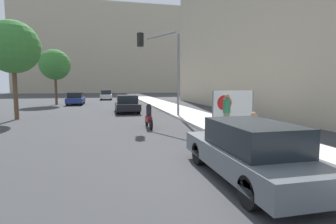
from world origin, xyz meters
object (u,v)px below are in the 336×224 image
Objects in this scene: protest_banner at (233,108)px; car_on_road_nearest at (127,104)px; seated_protester at (254,128)px; street_tree_midblock at (55,65)px; jogger_on_sidewalk at (227,112)px; car_on_road_distant at (106,95)px; traffic_light_pole at (165,60)px; parked_car_curbside at (250,151)px; car_on_road_midblock at (76,98)px; street_tree_near_curb at (13,47)px; motorcycle_on_road at (149,117)px.

protest_banner is 0.51× the size of car_on_road_nearest.
street_tree_midblock is (-10.89, 24.56, 3.81)m from seated_protester.
jogger_on_sidewalk reaches higher than seated_protester.
jogger_on_sidewalk is at bearing -79.59° from car_on_road_distant.
seated_protester is 0.21× the size of traffic_light_pole.
traffic_light_pole reaches higher than seated_protester.
parked_car_curbside is 1.06× the size of car_on_road_midblock.
car_on_road_midblock is 13.84m from street_tree_near_curb.
traffic_light_pole is at bearing 87.62° from parked_car_curbside.
traffic_light_pole is 0.89× the size of street_tree_midblock.
jogger_on_sidewalk is 6.13m from parked_car_curbside.
motorcycle_on_road is 10.56m from street_tree_near_curb.
car_on_road_distant is (-4.05, 24.86, -3.26)m from traffic_light_pole.
traffic_light_pole is at bearing -80.74° from car_on_road_distant.
car_on_road_midblock is 2.04× the size of motorcycle_on_road.
street_tree_near_curb reaches higher than jogger_on_sidewalk.
street_tree_near_curb is (-9.77, 1.80, 0.76)m from traffic_light_pole.
street_tree_near_curb is at bearing 150.47° from protest_banner.
seated_protester is at bearing -45.13° from street_tree_near_curb.
seated_protester is 0.70× the size of jogger_on_sidewalk.
street_tree_near_curb reaches higher than traffic_light_pole.
street_tree_near_curb is 13.53m from street_tree_midblock.
parked_car_curbside is at bearing -113.59° from protest_banner.
car_on_road_nearest is 11.40m from car_on_road_midblock.
traffic_light_pole reaches higher than jogger_on_sidewalk.
car_on_road_nearest is 1.03× the size of car_on_road_midblock.
car_on_road_distant is 28.48m from motorcycle_on_road.
car_on_road_distant is 11.72m from street_tree_midblock.
motorcycle_on_road is (0.57, -8.22, -0.16)m from car_on_road_nearest.
seated_protester is at bearing -76.11° from car_on_road_nearest.
street_tree_near_curb reaches higher than seated_protester.
jogger_on_sidewalk is at bearing -62.17° from street_tree_midblock.
street_tree_near_curb reaches higher than motorcycle_on_road.
traffic_light_pole is 12.30m from parked_car_curbside.
protest_banner is 0.36× the size of street_tree_midblock.
seated_protester is 14.35m from car_on_road_nearest.
jogger_on_sidewalk reaches higher than car_on_road_nearest.
street_tree_near_curb is (-9.28, 13.64, 4.03)m from parked_car_curbside.
parked_car_curbside is 0.72× the size of street_tree_midblock.
car_on_road_distant reaches higher than car_on_road_nearest.
street_tree_midblock is at bearing 120.66° from protest_banner.
car_on_road_midblock is (-8.68, 24.06, -0.08)m from seated_protester.
parked_car_curbside is 36.87m from car_on_road_distant.
street_tree_midblock reaches higher than car_on_road_distant.
street_tree_midblock reaches higher than jogger_on_sidewalk.
seated_protester is at bearing 56.99° from parked_car_curbside.
street_tree_near_curb is (-5.72, -23.06, 4.01)m from car_on_road_distant.
car_on_road_midblock is at bearing 116.73° from traffic_light_pole.
street_tree_midblock reaches higher than parked_car_curbside.
traffic_light_pole is 2.67× the size of motorcycle_on_road.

